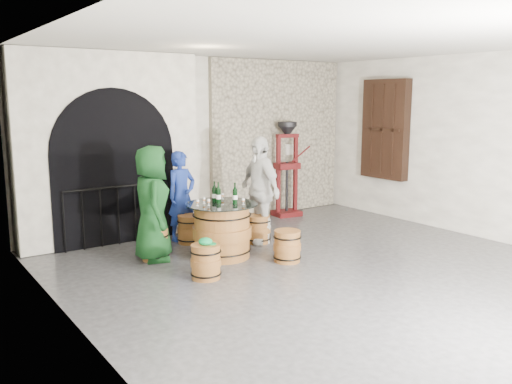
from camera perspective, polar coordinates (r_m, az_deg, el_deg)
ground at (r=7.62m, az=9.28°, el=-8.90°), size 8.00×8.00×0.00m
wall_back at (r=10.49m, az=-5.89°, el=5.29°), size 8.00×0.00×8.00m
wall_left at (r=5.44m, az=-17.73°, el=0.52°), size 0.00×8.00×8.00m
wall_right at (r=10.03m, az=24.12°, el=4.26°), size 0.00×8.00×8.00m
ceiling at (r=7.26m, az=10.01°, el=15.77°), size 8.00×8.00×0.00m
stone_facing_panel at (r=11.42m, az=2.22°, el=5.71°), size 3.20×0.12×3.18m
arched_opening at (r=9.47m, az=-15.24°, el=4.38°), size 3.10×0.60×3.19m
shuttered_window at (r=11.34m, az=13.42°, el=6.43°), size 0.23×1.10×2.00m
barrel_table at (r=8.36m, az=-3.60°, el=-4.08°), size 1.10×1.10×0.85m
barrel_stool_left at (r=8.40m, az=-10.57°, el=-5.47°), size 0.43×0.43×0.48m
barrel_stool_far at (r=9.26m, az=-6.99°, el=-3.91°), size 0.43×0.43×0.48m
barrel_stool_right at (r=9.22m, az=0.25°, el=-3.90°), size 0.43×0.43×0.48m
barrel_stool_near_right at (r=8.18m, az=3.30°, el=-5.72°), size 0.43×0.43×0.48m
barrel_stool_near_left at (r=7.46m, az=-5.31°, el=-7.32°), size 0.43×0.43×0.48m
green_cap at (r=7.38m, az=-5.31°, el=-5.22°), size 0.24×0.19×0.10m
person_green at (r=8.25m, az=-10.88°, el=-1.21°), size 0.80×0.98×1.75m
person_blue at (r=9.37m, az=-7.84°, el=-0.42°), size 0.62×0.47×1.54m
person_white at (r=9.11m, az=0.38°, el=0.23°), size 0.49×1.08×1.81m
wine_bottle_left at (r=8.28m, az=-3.97°, el=-0.29°), size 0.08×0.08×0.32m
wine_bottle_center at (r=8.22m, az=-2.22°, el=-0.35°), size 0.08×0.08×0.32m
wine_bottle_right at (r=8.37m, az=-4.40°, el=-0.18°), size 0.08×0.08×0.32m
tasting_glass_a at (r=8.13m, az=-5.01°, el=-1.09°), size 0.05×0.05×0.10m
tasting_glass_b at (r=8.36m, az=-2.37°, el=-0.75°), size 0.05×0.05×0.10m
tasting_glass_c at (r=8.28m, az=-5.49°, el=-0.89°), size 0.05×0.05×0.10m
tasting_glass_d at (r=8.61m, az=-3.53°, el=-0.44°), size 0.05×0.05×0.10m
tasting_glass_e at (r=8.16m, az=-1.35°, el=-1.00°), size 0.05×0.05×0.10m
tasting_glass_f at (r=8.10m, az=-6.17°, el=-1.15°), size 0.05×0.05×0.10m
side_barrel at (r=9.28m, az=-5.10°, el=-3.23°), size 0.50×0.50×0.67m
corking_press at (r=11.17m, az=3.29°, el=3.21°), size 0.81×0.50×1.95m
control_box at (r=11.53m, az=3.44°, el=4.50°), size 0.18×0.10×0.22m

